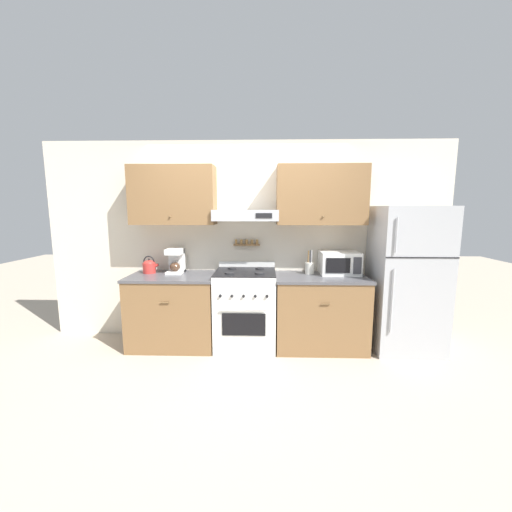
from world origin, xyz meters
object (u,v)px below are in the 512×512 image
at_px(stove_range, 246,309).
at_px(utensil_crock, 310,268).
at_px(coffee_maker, 176,260).
at_px(tea_kettle, 149,266).
at_px(microwave, 339,263).
at_px(refrigerator, 407,279).

height_order(stove_range, utensil_crock, utensil_crock).
distance_m(stove_range, utensil_crock, 0.94).
bearing_deg(coffee_maker, utensil_crock, -1.06).
bearing_deg(tea_kettle, coffee_maker, 5.36).
bearing_deg(tea_kettle, stove_range, -5.40).
bearing_deg(microwave, stove_range, -173.45).
height_order(stove_range, tea_kettle, tea_kettle).
xyz_separation_m(stove_range, tea_kettle, (-1.22, 0.12, 0.51)).
distance_m(coffee_maker, microwave, 2.05).
height_order(coffee_maker, utensil_crock, coffee_maker).
bearing_deg(tea_kettle, utensil_crock, 0.00).
distance_m(stove_range, refrigerator, 1.98).
height_order(tea_kettle, microwave, microwave).
height_order(microwave, utensil_crock, utensil_crock).
bearing_deg(coffee_maker, stove_range, -9.35).
relative_size(refrigerator, microwave, 3.65).
bearing_deg(stove_range, microwave, 6.55).
bearing_deg(microwave, utensil_crock, -177.23).
xyz_separation_m(stove_range, utensil_crock, (0.79, 0.12, 0.50)).
xyz_separation_m(refrigerator, coffee_maker, (-2.83, 0.16, 0.19)).
relative_size(stove_range, utensil_crock, 3.41).
bearing_deg(refrigerator, utensil_crock, 173.72).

